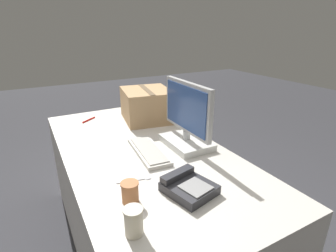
{
  "coord_description": "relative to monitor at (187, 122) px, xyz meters",
  "views": [
    {
      "loc": [
        1.34,
        -0.55,
        1.46
      ],
      "look_at": [
        0.08,
        0.14,
        0.91
      ],
      "focal_mm": 28.0,
      "sensor_mm": 36.0,
      "label": 1
    }
  ],
  "objects": [
    {
      "name": "office_desk",
      "position": [
        -0.08,
        -0.26,
        -0.54
      ],
      "size": [
        1.8,
        0.9,
        0.76
      ],
      "color": "beige",
      "rests_on": "ground_plane"
    },
    {
      "name": "monitor",
      "position": [
        0.0,
        0.0,
        0.0
      ],
      "size": [
        0.46,
        0.23,
        0.4
      ],
      "color": "white",
      "rests_on": "office_desk"
    },
    {
      "name": "spoon",
      "position": [
        0.23,
        -0.41,
        -0.15
      ],
      "size": [
        0.05,
        0.17,
        0.0
      ],
      "rotation": [
        0.0,
        0.0,
        1.37
      ],
      "color": "silver",
      "rests_on": "office_desk"
    },
    {
      "name": "paper_cup_left",
      "position": [
        0.36,
        -0.51,
        -0.11
      ],
      "size": [
        0.08,
        0.08,
        0.09
      ],
      "color": "#BC7547",
      "rests_on": "office_desk"
    },
    {
      "name": "desk_phone",
      "position": [
        0.42,
        -0.26,
        -0.13
      ],
      "size": [
        0.25,
        0.23,
        0.07
      ],
      "rotation": [
        0.0,
        0.0,
        0.24
      ],
      "color": "#2D2D33",
      "rests_on": "office_desk"
    },
    {
      "name": "paper_cup_right",
      "position": [
        0.54,
        -0.57,
        -0.1
      ],
      "size": [
        0.07,
        0.07,
        0.11
      ],
      "color": "beige",
      "rests_on": "office_desk"
    },
    {
      "name": "pen_marker",
      "position": [
        -0.76,
        -0.43,
        -0.15
      ],
      "size": [
        0.09,
        0.12,
        0.01
      ],
      "rotation": [
        0.0,
        0.0,
        2.21
      ],
      "color": "red",
      "rests_on": "office_desk"
    },
    {
      "name": "cardboard_box",
      "position": [
        -0.57,
        -0.01,
        -0.04
      ],
      "size": [
        0.45,
        0.42,
        0.24
      ],
      "rotation": [
        0.0,
        0.0,
        -0.17
      ],
      "color": "tan",
      "rests_on": "office_desk"
    },
    {
      "name": "keyboard",
      "position": [
        -0.02,
        -0.25,
        -0.14
      ],
      "size": [
        0.42,
        0.18,
        0.03
      ],
      "rotation": [
        0.0,
        0.0,
        -0.09
      ],
      "color": "beige",
      "rests_on": "office_desk"
    },
    {
      "name": "ground_plane",
      "position": [
        -0.08,
        -0.26,
        -0.91
      ],
      "size": [
        12.0,
        12.0,
        0.0
      ],
      "primitive_type": "plane",
      "color": "#38383D"
    }
  ]
}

